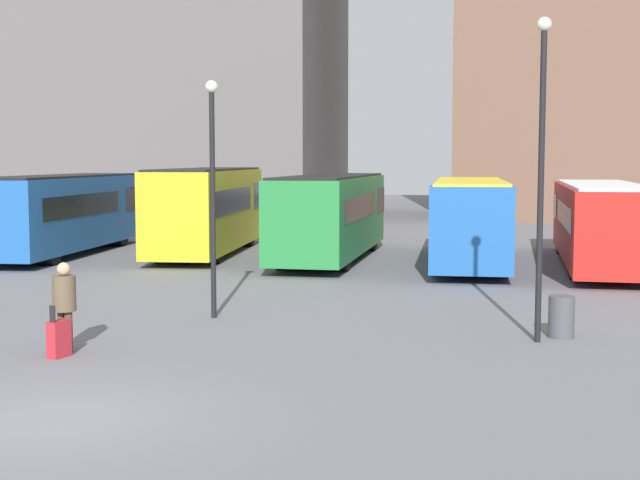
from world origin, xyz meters
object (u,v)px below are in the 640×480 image
object	(u,v)px
bus_1	(208,208)
lamp_post_0	(212,178)
bus_0	(64,211)
trash_bin	(561,317)
bus_3	(470,218)
lamp_post_1	(541,155)
bus_2	(332,213)
traveler	(64,299)
suitcase	(59,339)
bus_4	(601,221)

from	to	relation	value
bus_1	lamp_post_0	distance (m)	14.14
bus_0	trash_bin	xyz separation A→B (m)	(17.25, -13.17, -1.22)
bus_3	trash_bin	world-z (taller)	bus_3
lamp_post_1	trash_bin	bearing A→B (deg)	47.07
bus_0	bus_2	distance (m)	10.32
lamp_post_0	lamp_post_1	bearing A→B (deg)	-11.79
lamp_post_1	bus_2	bearing A→B (deg)	114.98
traveler	lamp_post_0	distance (m)	4.80
bus_1	suitcase	world-z (taller)	bus_1
bus_4	bus_2	bearing A→B (deg)	89.60
bus_2	suitcase	size ratio (longest dim) A/B	11.07
bus_3	bus_4	xyz separation A→B (m)	(4.39, 0.27, -0.05)
bus_3	suitcase	world-z (taller)	bus_3
bus_0	bus_3	distance (m)	15.26
bus_1	lamp_post_1	distance (m)	18.84
lamp_post_1	trash_bin	distance (m)	3.33
bus_2	bus_3	size ratio (longest dim) A/B	1.01
bus_2	trash_bin	world-z (taller)	bus_2
bus_0	traveler	xyz separation A→B (m)	(7.96, -16.15, -0.64)
traveler	lamp_post_1	world-z (taller)	lamp_post_1
lamp_post_0	trash_bin	bearing A→B (deg)	-7.11
bus_0	trash_bin	world-z (taller)	bus_0
bus_4	lamp_post_0	xyz separation A→B (m)	(-9.98, -11.94, 1.64)
bus_2	lamp_post_1	size ratio (longest dim) A/B	1.71
traveler	bus_4	bearing A→B (deg)	-21.08
bus_0	lamp_post_0	world-z (taller)	lamp_post_0
bus_4	bus_0	bearing A→B (deg)	91.12
bus_2	bus_4	bearing A→B (deg)	-91.38
suitcase	lamp_post_0	world-z (taller)	lamp_post_0
lamp_post_1	suitcase	bearing A→B (deg)	-161.20
lamp_post_0	bus_1	bearing A→B (deg)	107.82
traveler	lamp_post_1	xyz separation A→B (m)	(8.80, 2.45, 2.67)
bus_1	lamp_post_0	bearing A→B (deg)	-166.41
bus_3	trash_bin	size ratio (longest dim) A/B	12.61
bus_1	suitcase	bearing A→B (deg)	-175.53
suitcase	trash_bin	size ratio (longest dim) A/B	1.15
bus_2	bus_4	xyz separation A→B (m)	(9.32, -0.38, -0.12)
bus_2	bus_0	bearing A→B (deg)	91.53
bus_3	bus_4	size ratio (longest dim) A/B	0.88
bus_3	lamp_post_1	distance (m)	13.40
lamp_post_0	lamp_post_1	xyz separation A→B (m)	(7.10, -1.48, 0.50)
lamp_post_1	bus_4	bearing A→B (deg)	77.87
bus_1	trash_bin	bearing A→B (deg)	-144.55
lamp_post_0	bus_0	bearing A→B (deg)	128.32
bus_4	trash_bin	distance (m)	13.16
traveler	lamp_post_1	distance (m)	9.52
suitcase	lamp_post_1	distance (m)	9.75
bus_3	lamp_post_1	world-z (taller)	lamp_post_1
lamp_post_1	bus_1	bearing A→B (deg)	127.47
bus_2	lamp_post_0	distance (m)	12.43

